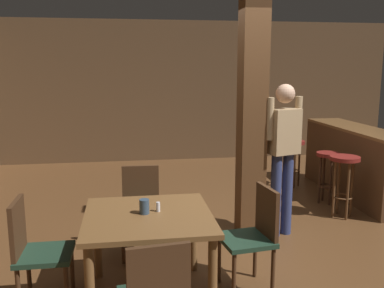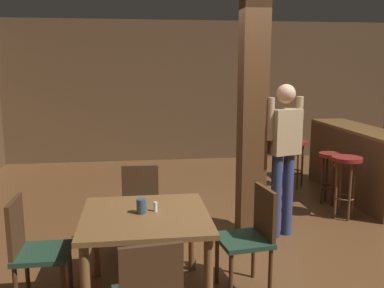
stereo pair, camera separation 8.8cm
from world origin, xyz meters
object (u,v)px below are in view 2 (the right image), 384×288
dining_table (146,227)px  bar_stool_mid (330,167)px  napkin_cup (141,206)px  salt_shaker (155,207)px  chair_east (252,233)px  bar_counter (353,162)px  bar_stool_far (295,152)px  bar_stool_near (346,172)px  chair_north (140,206)px  standing_person (284,149)px  chair_west (32,247)px

dining_table → bar_stool_mid: dining_table is taller
napkin_cup → salt_shaker: napkin_cup is taller
chair_east → bar_counter: (2.20, 2.38, 0.02)m
bar_counter → bar_stool_far: bearing=136.5°
bar_counter → bar_stool_near: bearing=-123.4°
chair_north → standing_person: bearing=8.8°
standing_person → bar_counter: size_ratio=0.76×
chair_west → napkin_cup: (0.86, 0.03, 0.28)m
dining_table → chair_west: chair_west is taller
chair_north → bar_stool_near: (2.58, 0.69, 0.09)m
chair_west → bar_stool_near: chair_west is taller
bar_counter → bar_stool_mid: 0.56m
chair_east → bar_stool_near: (1.65, 1.55, 0.09)m
chair_east → napkin_cup: bearing=-179.5°
bar_stool_mid → dining_table: bearing=-140.6°
chair_west → salt_shaker: size_ratio=11.19×
chair_east → salt_shaker: size_ratio=11.19×
bar_stool_near → bar_stool_far: bearing=94.0°
dining_table → napkin_cup: 0.17m
standing_person → bar_stool_mid: size_ratio=2.37×
bar_counter → bar_stool_near: bar_counter is taller
napkin_cup → standing_person: (1.59, 1.12, 0.21)m
salt_shaker → bar_stool_near: bearing=31.7°
chair_west → salt_shaker: chair_west is taller
dining_table → chair_west: 0.90m
bar_stool_far → bar_counter: bearing=-43.5°
standing_person → bar_stool_near: size_ratio=2.17×
chair_north → bar_stool_near: 2.67m
bar_stool_mid → bar_stool_far: 0.91m
chair_west → bar_stool_far: bearing=42.3°
napkin_cup → bar_counter: 3.95m
salt_shaker → bar_stool_mid: size_ratio=0.11×
chair_west → napkin_cup: bearing=2.2°
dining_table → bar_stool_near: bearing=31.8°
chair_west → napkin_cup: chair_west is taller
bar_counter → standing_person: bearing=-140.4°
chair_west → standing_person: 2.76m
dining_table → napkin_cup: size_ratio=8.56×
chair_west → salt_shaker: (0.98, 0.07, 0.26)m
chair_north → chair_east: size_ratio=1.00×
dining_table → standing_person: (1.56, 1.14, 0.38)m
dining_table → bar_stool_near: (2.55, 1.58, -0.02)m
napkin_cup → bar_stool_near: bearing=31.1°
chair_west → bar_stool_near: bearing=24.8°
bar_stool_mid → bar_stool_far: bearing=100.2°
salt_shaker → chair_east: bearing=-1.9°
bar_stool_near → bar_stool_mid: 0.57m
chair_east → dining_table: bearing=-177.9°
chair_north → bar_stool_mid: size_ratio=1.22×
bar_stool_near → chair_east: bearing=-136.8°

